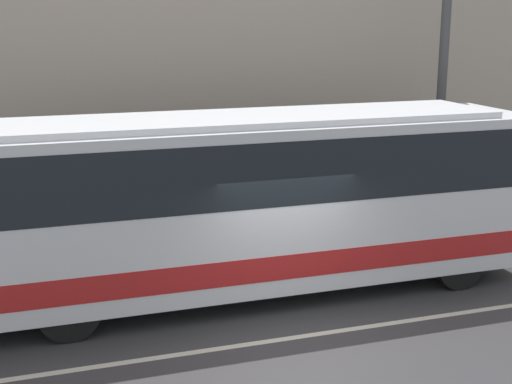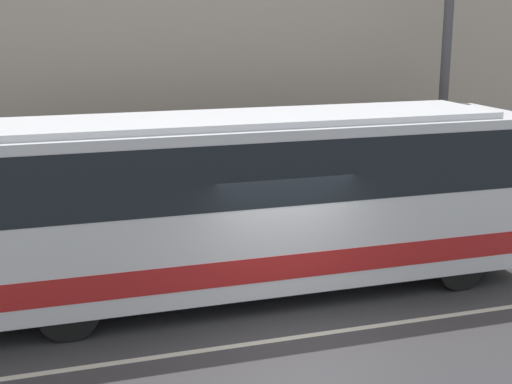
# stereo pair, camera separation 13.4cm
# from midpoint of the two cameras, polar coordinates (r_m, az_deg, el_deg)

# --- Properties ---
(ground_plane) EXTENTS (60.00, 60.00, 0.00)m
(ground_plane) POSITION_cam_midpoint_polar(r_m,az_deg,el_deg) (12.17, 3.65, -11.43)
(ground_plane) COLOR #38383A
(sidewalk) EXTENTS (60.00, 2.68, 0.14)m
(sidewalk) POSITION_cam_midpoint_polar(r_m,az_deg,el_deg) (16.88, -3.12, -3.83)
(sidewalk) COLOR #A09E99
(sidewalk) RESTS_ON ground_plane
(building_facade) EXTENTS (60.00, 0.35, 9.70)m
(building_facade) POSITION_cam_midpoint_polar(r_m,az_deg,el_deg) (17.52, -4.62, 12.14)
(building_facade) COLOR #B7A899
(building_facade) RESTS_ON ground_plane
(lane_stripe) EXTENTS (54.00, 0.14, 0.01)m
(lane_stripe) POSITION_cam_midpoint_polar(r_m,az_deg,el_deg) (12.17, 3.65, -11.41)
(lane_stripe) COLOR beige
(lane_stripe) RESTS_ON ground_plane
(transit_bus) EXTENTS (11.41, 2.53, 3.44)m
(transit_bus) POSITION_cam_midpoint_polar(r_m,az_deg,el_deg) (13.33, -1.43, -0.28)
(transit_bus) COLOR silver
(transit_bus) RESTS_ON ground_plane
(utility_pole_near) EXTENTS (0.23, 0.23, 6.85)m
(utility_pole_near) POSITION_cam_midpoint_polar(r_m,az_deg,el_deg) (17.98, 14.43, 8.22)
(utility_pole_near) COLOR #4C4C4F
(utility_pole_near) RESTS_ON sidewalk
(pedestrian_waiting) EXTENTS (0.36, 0.36, 1.74)m
(pedestrian_waiting) POSITION_cam_midpoint_polar(r_m,az_deg,el_deg) (15.47, -10.85, -2.31)
(pedestrian_waiting) COLOR navy
(pedestrian_waiting) RESTS_ON sidewalk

